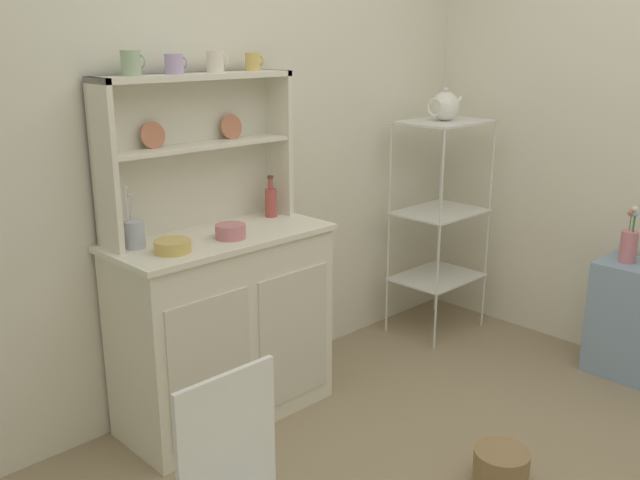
{
  "coord_description": "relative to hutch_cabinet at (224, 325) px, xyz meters",
  "views": [
    {
      "loc": [
        -1.95,
        -0.97,
        1.66
      ],
      "look_at": [
        0.08,
        1.12,
        0.81
      ],
      "focal_mm": 39.16,
      "sensor_mm": 36.0,
      "label": 1
    }
  ],
  "objects": [
    {
      "name": "wall_back",
      "position": [
        0.27,
        0.26,
        0.81
      ],
      "size": [
        3.84,
        0.05,
        2.5
      ],
      "primitive_type": "cube",
      "color": "silver",
      "rests_on": "ground"
    },
    {
      "name": "hutch_cabinet",
      "position": [
        0.0,
        0.0,
        0.0
      ],
      "size": [
        0.97,
        0.45,
        0.85
      ],
      "color": "silver",
      "rests_on": "ground"
    },
    {
      "name": "hutch_shelf_unit",
      "position": [
        0.0,
        0.16,
        0.8
      ],
      "size": [
        0.9,
        0.18,
        0.66
      ],
      "color": "silver",
      "rests_on": "hutch_cabinet"
    },
    {
      "name": "bakers_rack",
      "position": [
        1.47,
        -0.07,
        0.32
      ],
      "size": [
        0.49,
        0.37,
        1.22
      ],
      "color": "silver",
      "rests_on": "ground"
    },
    {
      "name": "floor_basket",
      "position": [
        0.43,
        -1.16,
        -0.37
      ],
      "size": [
        0.21,
        0.21,
        0.15
      ],
      "primitive_type": "cylinder",
      "color": "#93754C",
      "rests_on": "ground"
    },
    {
      "name": "cup_sage_0",
      "position": [
        -0.29,
        0.12,
        1.13
      ],
      "size": [
        0.09,
        0.08,
        0.09
      ],
      "color": "#9EB78E",
      "rests_on": "hutch_shelf_unit"
    },
    {
      "name": "cup_lilac_1",
      "position": [
        -0.1,
        0.12,
        1.12
      ],
      "size": [
        0.09,
        0.07,
        0.08
      ],
      "color": "#B79ECC",
      "rests_on": "hutch_shelf_unit"
    },
    {
      "name": "cup_cream_2",
      "position": [
        0.1,
        0.12,
        1.12
      ],
      "size": [
        0.09,
        0.07,
        0.09
      ],
      "color": "silver",
      "rests_on": "hutch_shelf_unit"
    },
    {
      "name": "cup_gold_3",
      "position": [
        0.3,
        0.12,
        1.12
      ],
      "size": [
        0.08,
        0.07,
        0.08
      ],
      "color": "#DBB760",
      "rests_on": "hutch_shelf_unit"
    },
    {
      "name": "bowl_mixing_large",
      "position": [
        -0.28,
        -0.07,
        0.44
      ],
      "size": [
        0.14,
        0.14,
        0.05
      ],
      "primitive_type": "cylinder",
      "color": "#DBB760",
      "rests_on": "hutch_cabinet"
    },
    {
      "name": "bowl_floral_medium",
      "position": [
        0.0,
        -0.07,
        0.44
      ],
      "size": [
        0.13,
        0.13,
        0.06
      ],
      "primitive_type": "cylinder",
      "color": "#D17A84",
      "rests_on": "hutch_cabinet"
    },
    {
      "name": "jam_bottle",
      "position": [
        0.36,
        0.09,
        0.49
      ],
      "size": [
        0.05,
        0.05,
        0.19
      ],
      "color": "#B74C47",
      "rests_on": "hutch_cabinet"
    },
    {
      "name": "utensil_jar",
      "position": [
        -0.36,
        0.08,
        0.47
      ],
      "size": [
        0.08,
        0.08,
        0.25
      ],
      "color": "#B2B7C6",
      "rests_on": "hutch_cabinet"
    },
    {
      "name": "porcelain_teapot",
      "position": [
        1.47,
        -0.07,
        0.86
      ],
      "size": [
        0.25,
        0.16,
        0.18
      ],
      "color": "white",
      "rests_on": "bakers_rack"
    },
    {
      "name": "flower_vase",
      "position": [
        1.71,
        -1.04,
        0.24
      ],
      "size": [
        0.08,
        0.08,
        0.29
      ],
      "color": "#D17A84",
      "rests_on": "side_shelf_blue"
    }
  ]
}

